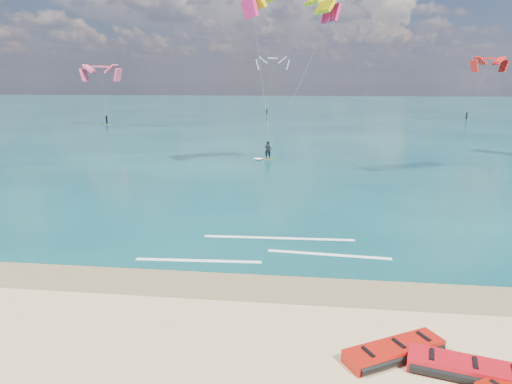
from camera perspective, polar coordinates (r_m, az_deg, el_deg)
ground at (r=52.47m, az=3.34°, el=5.95°), size 320.00×320.00×0.00m
wet_sand_strip at (r=16.83m, az=-4.92°, el=-11.42°), size 320.00×2.40×0.01m
sea at (r=116.15m, az=5.39°, el=10.23°), size 320.00×200.00×0.04m
packed_kite_left at (r=13.42m, az=16.83°, el=-19.11°), size 3.19×2.50×0.41m
packed_kite_mid at (r=13.34m, az=24.90°, el=-20.09°), size 3.29×1.93×0.44m
kitesurfer_main at (r=38.22m, az=2.91°, el=14.49°), size 8.50×9.45×14.84m
shoreline_foam at (r=19.91m, az=1.85°, el=-7.14°), size 10.43×3.61×0.01m
distant_kites at (r=82.03m, az=5.58°, el=12.39°), size 68.17×23.89×11.22m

